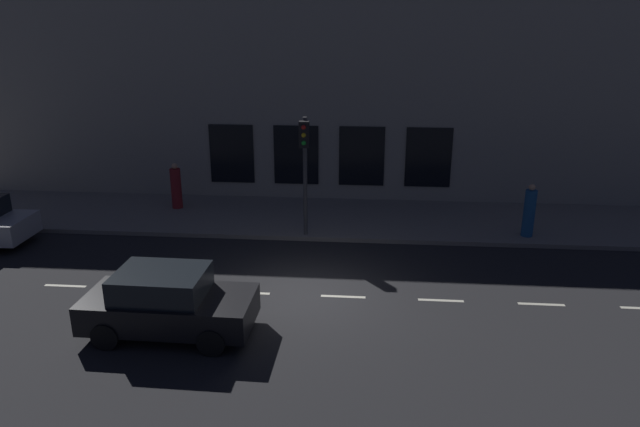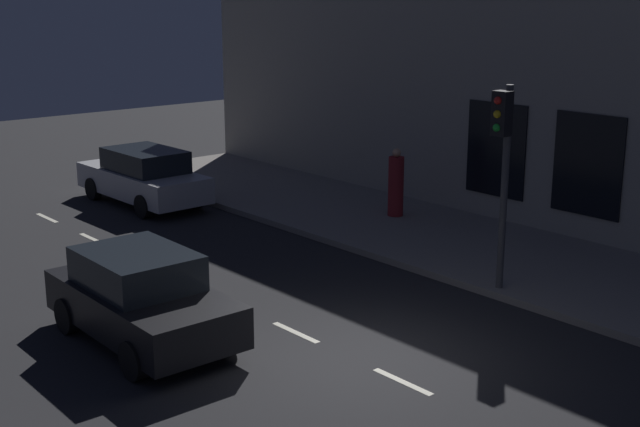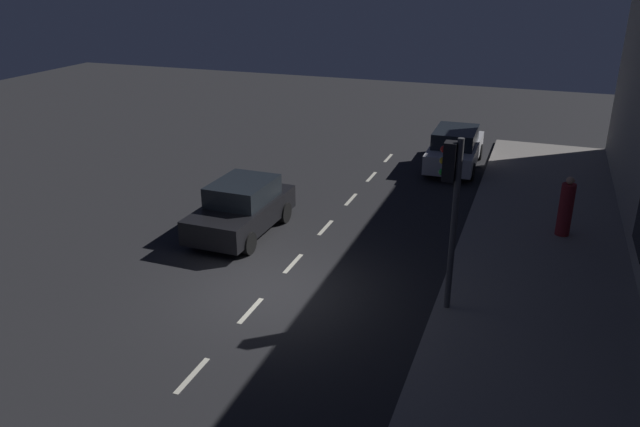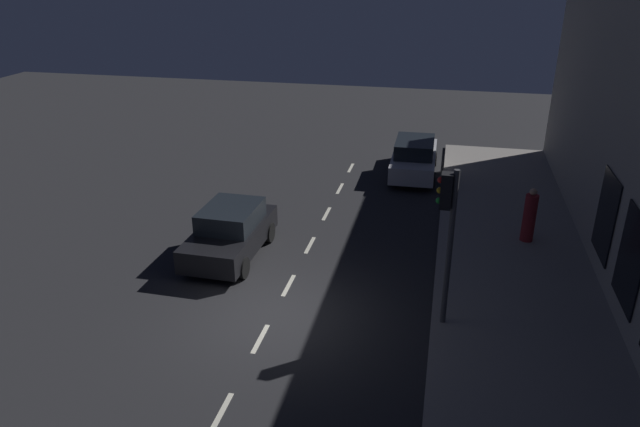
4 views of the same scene
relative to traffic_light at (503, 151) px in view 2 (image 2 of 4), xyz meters
name	(u,v)px [view 2 (image 2 of 4)]	position (x,y,z in m)	size (l,w,h in m)	color
ground_plane	(358,361)	(-4.17, -0.48, -2.89)	(60.00, 60.00, 0.00)	#232326
sidewalk	(577,276)	(2.08, -0.48, -2.82)	(4.50, 32.00, 0.15)	gray
lane_centre_line	(403,382)	(-4.17, -1.48, -2.89)	(0.12, 27.20, 0.01)	beige
traffic_light	(503,151)	(0.00, 0.00, 0.00)	(0.48, 0.32, 3.99)	#424244
parked_car_0	(144,177)	(-1.43, 11.18, -2.10)	(1.91, 4.53, 1.58)	#B7B7BC
parked_car_1	(142,298)	(-6.38, 2.54, -2.11)	(1.95, 3.97, 1.58)	black
pedestrian_0	(396,185)	(2.60, 5.28, -1.93)	(0.48, 0.48, 1.77)	maroon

